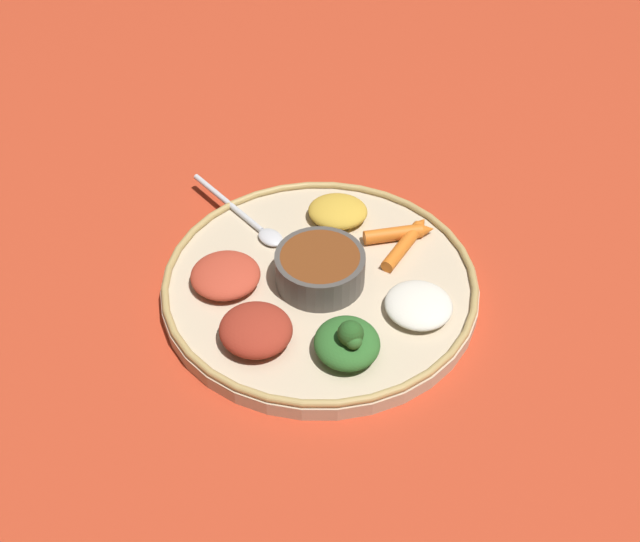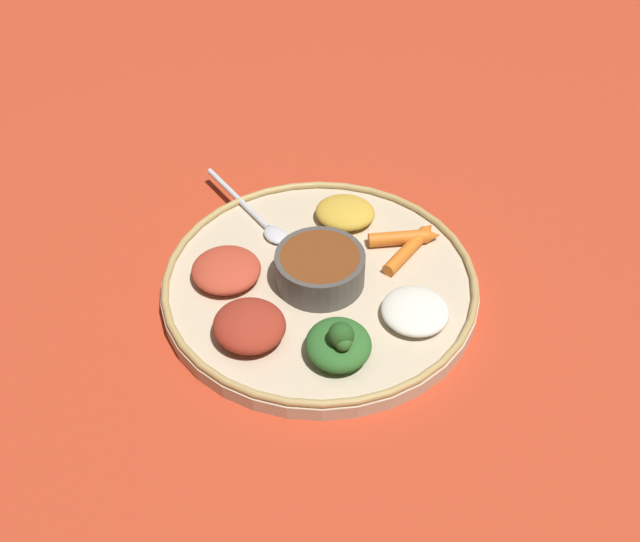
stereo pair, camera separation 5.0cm
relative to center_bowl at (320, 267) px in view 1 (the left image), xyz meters
The scene contains 12 objects.
ground_plane 0.04m from the center_bowl, ahead, with size 2.40×2.40×0.00m, color #B7381E.
platter 0.03m from the center_bowl, ahead, with size 0.34×0.34×0.02m, color #C6B293.
platter_rim 0.02m from the center_bowl, ahead, with size 0.34×0.34×0.01m, color tan.
center_bowl is the anchor object (origin of this frame).
spoon 0.13m from the center_bowl, 133.99° to the right, with size 0.13×0.13×0.01m.
greens_pile 0.11m from the center_bowl, 20.37° to the left, with size 0.08×0.08×0.05m.
carrot_near_spoon 0.11m from the center_bowl, 124.86° to the left, with size 0.09×0.05×0.01m.
carrot_outer 0.11m from the center_bowl, 133.51° to the left, with size 0.04×0.08×0.02m.
mound_berbere_red 0.10m from the center_bowl, 82.56° to the right, with size 0.07×0.08×0.02m, color #B73D28.
mound_rice_white 0.11m from the center_bowl, 71.73° to the left, with size 0.07×0.07×0.02m, color silver.
mound_lentil_yellow 0.11m from the center_bowl, behind, with size 0.07×0.06×0.02m, color gold.
mound_beet 0.11m from the center_bowl, 31.13° to the right, with size 0.07×0.07×0.03m, color maroon.
Camera 1 is at (0.61, 0.06, 0.62)m, focal length 44.46 mm.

